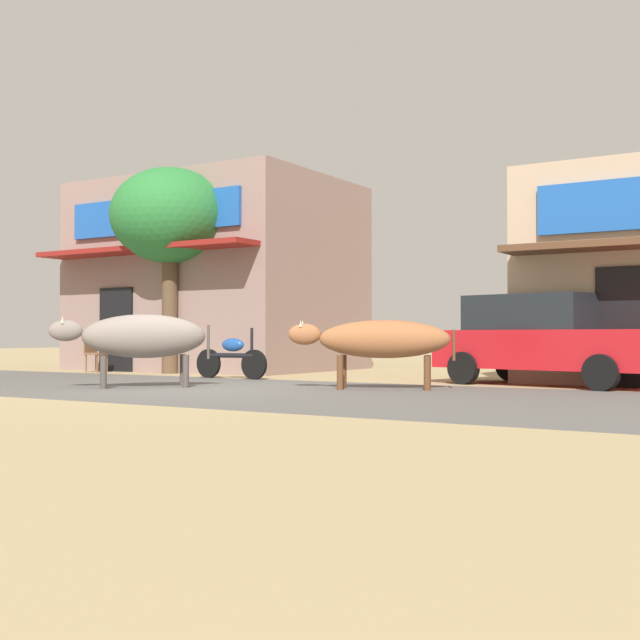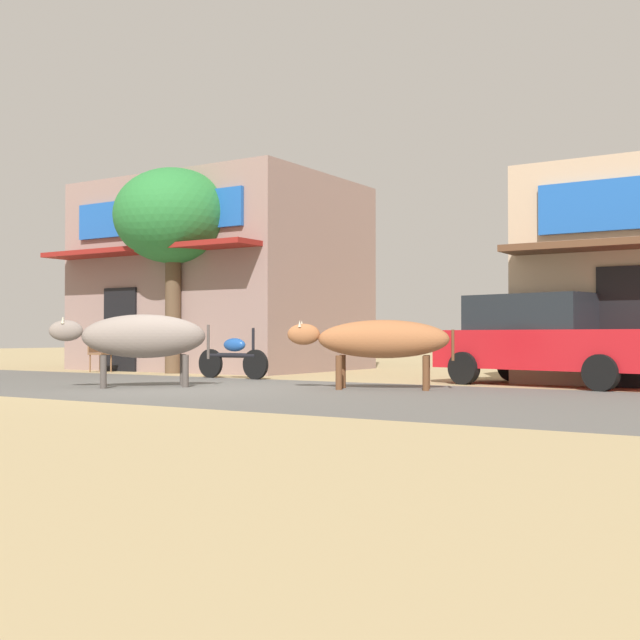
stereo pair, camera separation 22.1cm
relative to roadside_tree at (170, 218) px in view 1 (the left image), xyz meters
The scene contains 9 objects.
ground 6.82m from the roadside_tree, 43.38° to the right, with size 80.00×80.00×0.00m, color tan.
asphalt_road 6.82m from the roadside_tree, 43.38° to the right, with size 72.00×5.90×0.00m, color #5C5A55.
storefront_left_cafe 2.97m from the roadside_tree, 103.91° to the left, with size 6.66×5.92×4.92m.
roadside_tree is the anchor object (origin of this frame).
parked_hatchback_car 9.40m from the roadside_tree, ahead, with size 4.33×2.48×1.64m.
parked_motorcycle 4.38m from the roadside_tree, 22.47° to the right, with size 1.83×0.25×1.05m.
cow_near_brown 5.95m from the roadside_tree, 53.41° to the right, with size 2.18×2.28×1.27m.
cow_far_dark 7.89m from the roadside_tree, 20.00° to the right, with size 2.69×1.50×1.16m.
cafe_chair_near_tree 3.81m from the roadside_tree, 167.06° to the right, with size 0.48×0.48×0.92m.
Camera 1 is at (9.09, -10.79, 0.90)m, focal length 46.15 mm.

